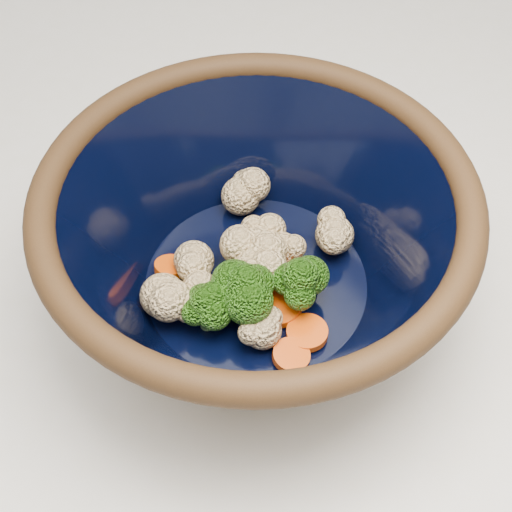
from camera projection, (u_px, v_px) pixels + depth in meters
mixing_bowl at (256, 245)px, 0.50m from camera, size 0.37×0.37×0.13m
vegetable_pile at (246, 275)px, 0.52m from camera, size 0.17×0.17×0.05m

